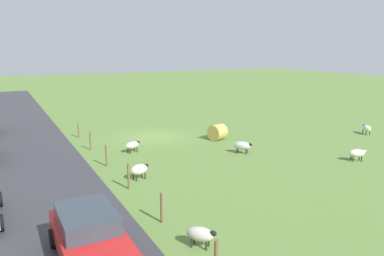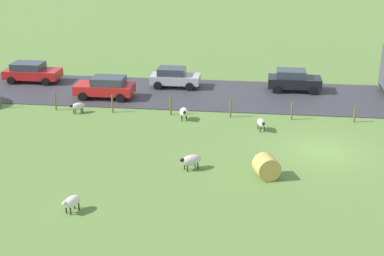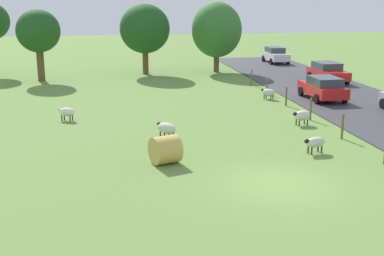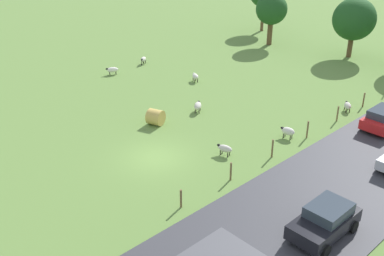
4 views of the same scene
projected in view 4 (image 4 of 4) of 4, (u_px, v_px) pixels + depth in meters
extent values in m
plane|color=olive|center=(156.00, 158.00, 29.92)|extent=(160.00, 160.00, 0.00)
cube|color=#38383D|center=(281.00, 228.00, 23.35)|extent=(8.00, 80.00, 0.06)
ellipsoid|color=beige|center=(348.00, 106.00, 36.44)|extent=(1.02, 1.06, 0.50)
ellipsoid|color=black|center=(347.00, 102.00, 36.80)|extent=(0.31, 0.31, 0.20)
cylinder|color=#2D2823|center=(345.00, 108.00, 36.83)|extent=(0.07, 0.07, 0.29)
cylinder|color=#2D2823|center=(348.00, 108.00, 36.81)|extent=(0.07, 0.07, 0.29)
cylinder|color=#2D2823|center=(346.00, 111.00, 36.36)|extent=(0.07, 0.07, 0.29)
cylinder|color=#2D2823|center=(349.00, 111.00, 36.34)|extent=(0.07, 0.07, 0.29)
ellipsoid|color=silver|center=(195.00, 76.00, 42.55)|extent=(1.07, 0.85, 0.49)
ellipsoid|color=silver|center=(194.00, 74.00, 42.89)|extent=(0.31, 0.27, 0.20)
cylinder|color=#2D2823|center=(193.00, 79.00, 42.89)|extent=(0.07, 0.07, 0.32)
cylinder|color=#2D2823|center=(196.00, 79.00, 42.96)|extent=(0.07, 0.07, 0.32)
cylinder|color=#2D2823|center=(195.00, 81.00, 42.44)|extent=(0.07, 0.07, 0.32)
cylinder|color=#2D2823|center=(198.00, 81.00, 42.52)|extent=(0.07, 0.07, 0.32)
ellipsoid|color=silver|center=(143.00, 59.00, 47.24)|extent=(0.91, 1.06, 0.46)
ellipsoid|color=black|center=(142.00, 60.00, 46.79)|extent=(0.29, 0.32, 0.20)
cylinder|color=#2D2823|center=(144.00, 63.00, 47.13)|extent=(0.07, 0.07, 0.35)
cylinder|color=#2D2823|center=(142.00, 63.00, 47.18)|extent=(0.07, 0.07, 0.35)
cylinder|color=#2D2823|center=(146.00, 62.00, 47.60)|extent=(0.07, 0.07, 0.35)
cylinder|color=#2D2823|center=(143.00, 62.00, 47.65)|extent=(0.07, 0.07, 0.35)
ellipsoid|color=silver|center=(113.00, 70.00, 44.33)|extent=(1.00, 1.21, 0.52)
ellipsoid|color=black|center=(107.00, 69.00, 44.17)|extent=(0.29, 0.32, 0.20)
cylinder|color=#2D2823|center=(110.00, 74.00, 44.29)|extent=(0.07, 0.07, 0.29)
cylinder|color=#2D2823|center=(110.00, 73.00, 44.54)|extent=(0.07, 0.07, 0.29)
cylinder|color=#2D2823|center=(116.00, 73.00, 44.42)|extent=(0.07, 0.07, 0.29)
cylinder|color=#2D2823|center=(116.00, 72.00, 44.66)|extent=(0.07, 0.07, 0.29)
ellipsoid|color=beige|center=(225.00, 149.00, 29.98)|extent=(1.08, 0.71, 0.47)
ellipsoid|color=black|center=(219.00, 145.00, 30.16)|extent=(0.30, 0.24, 0.20)
cylinder|color=#2D2823|center=(220.00, 153.00, 30.16)|extent=(0.07, 0.07, 0.33)
cylinder|color=#2D2823|center=(222.00, 151.00, 30.36)|extent=(0.07, 0.07, 0.33)
cylinder|color=#2D2823|center=(228.00, 155.00, 29.90)|extent=(0.07, 0.07, 0.33)
cylinder|color=#2D2823|center=(230.00, 153.00, 30.10)|extent=(0.07, 0.07, 0.33)
ellipsoid|color=silver|center=(288.00, 131.00, 32.19)|extent=(1.05, 0.73, 0.55)
ellipsoid|color=black|center=(282.00, 128.00, 32.37)|extent=(0.29, 0.23, 0.20)
cylinder|color=#2D2823|center=(283.00, 136.00, 32.38)|extent=(0.07, 0.07, 0.33)
cylinder|color=#2D2823|center=(285.00, 134.00, 32.60)|extent=(0.07, 0.07, 0.33)
cylinder|color=#2D2823|center=(290.00, 138.00, 32.11)|extent=(0.07, 0.07, 0.33)
cylinder|color=#2D2823|center=(292.00, 136.00, 32.33)|extent=(0.07, 0.07, 0.33)
ellipsoid|color=beige|center=(198.00, 106.00, 36.29)|extent=(1.14, 1.24, 0.55)
ellipsoid|color=black|center=(199.00, 102.00, 36.72)|extent=(0.30, 0.32, 0.20)
cylinder|color=#2D2823|center=(196.00, 108.00, 36.75)|extent=(0.07, 0.07, 0.32)
cylinder|color=#2D2823|center=(200.00, 109.00, 36.71)|extent=(0.07, 0.07, 0.32)
cylinder|color=#2D2823|center=(195.00, 112.00, 36.19)|extent=(0.07, 0.07, 0.32)
cylinder|color=#2D2823|center=(199.00, 112.00, 36.15)|extent=(0.07, 0.07, 0.32)
cylinder|color=tan|center=(156.00, 117.00, 34.20)|extent=(1.43, 1.48, 1.19)
cylinder|color=brown|center=(270.00, 33.00, 53.45)|extent=(0.60, 0.60, 2.81)
ellipsoid|color=#1E4C1E|center=(272.00, 9.00, 52.25)|extent=(3.59, 3.59, 3.52)
cylinder|color=brown|center=(350.00, 46.00, 49.17)|extent=(0.53, 0.53, 2.44)
ellipsoid|color=#1E4C1E|center=(354.00, 19.00, 47.91)|extent=(4.49, 4.49, 4.40)
cylinder|color=brown|center=(262.00, 17.00, 59.17)|extent=(0.39, 0.39, 3.50)
cylinder|color=brown|center=(181.00, 199.00, 24.78)|extent=(0.12, 0.12, 1.13)
cylinder|color=brown|center=(231.00, 171.00, 27.24)|extent=(0.12, 0.12, 1.19)
cylinder|color=brown|center=(272.00, 149.00, 29.71)|extent=(0.12, 0.12, 1.28)
cylinder|color=brown|center=(308.00, 130.00, 32.18)|extent=(0.12, 0.12, 1.30)
cylinder|color=brown|center=(338.00, 114.00, 34.68)|extent=(0.12, 0.12, 1.24)
cylinder|color=brown|center=(364.00, 100.00, 37.17)|extent=(0.12, 0.12, 1.22)
cylinder|color=black|center=(379.00, 165.00, 28.31)|extent=(0.22, 0.64, 0.64)
cylinder|color=black|center=(381.00, 115.00, 35.13)|extent=(0.22, 0.64, 0.64)
cylinder|color=black|center=(363.00, 125.00, 33.42)|extent=(0.22, 0.64, 0.64)
cube|color=black|center=(324.00, 223.00, 22.57)|extent=(1.90, 3.99, 0.74)
cube|color=#333D47|center=(329.00, 210.00, 22.47)|extent=(1.67, 2.20, 0.56)
cylinder|color=black|center=(326.00, 251.00, 21.31)|extent=(0.22, 0.64, 0.64)
cylinder|color=black|center=(292.00, 232.00, 22.55)|extent=(0.22, 0.64, 0.64)
cylinder|color=black|center=(354.00, 227.00, 22.91)|extent=(0.22, 0.64, 0.64)
cylinder|color=black|center=(321.00, 210.00, 24.15)|extent=(0.22, 0.64, 0.64)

